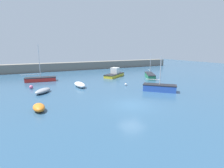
{
  "coord_description": "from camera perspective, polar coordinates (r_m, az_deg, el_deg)",
  "views": [
    {
      "loc": [
        -9.81,
        -14.92,
        5.92
      ],
      "look_at": [
        1.67,
        8.13,
        0.61
      ],
      "focal_mm": 28.0,
      "sensor_mm": 36.0,
      "label": 1
    }
  ],
  "objects": [
    {
      "name": "rowboat_white_midwater",
      "position": [
        27.51,
        -10.5,
        -0.18
      ],
      "size": [
        1.47,
        3.47,
        0.75
      ],
      "rotation": [
        0.0,
        0.0,
        1.63
      ],
      "color": "white",
      "rests_on": "ground_plane"
    },
    {
      "name": "ground_plane",
      "position": [
        18.84,
        6.55,
        -7.07
      ],
      "size": [
        120.0,
        120.0,
        0.2
      ],
      "primitive_type": "cube",
      "color": "#2D5170"
    },
    {
      "name": "dinghy_near_pier",
      "position": [
        18.25,
        -22.76,
        -7.08
      ],
      "size": [
        1.16,
        2.12,
        0.69
      ],
      "rotation": [
        0.0,
        0.0,
        4.75
      ],
      "color": "orange",
      "rests_on": "ground_plane"
    },
    {
      "name": "mooring_buoy_pink",
      "position": [
        28.41,
        -24.89,
        -0.92
      ],
      "size": [
        0.54,
        0.54,
        0.54
      ],
      "primitive_type": "sphere",
      "color": "#EA668C",
      "rests_on": "ground_plane"
    },
    {
      "name": "sailboat_twin_hulled",
      "position": [
        36.26,
        12.25,
        2.72
      ],
      "size": [
        4.25,
        5.85,
        4.84
      ],
      "rotation": [
        0.0,
        0.0,
        4.18
      ],
      "color": "#287A4C",
      "rests_on": "ground_plane"
    },
    {
      "name": "mooring_buoy_white",
      "position": [
        28.12,
        4.53,
        -0.14
      ],
      "size": [
        0.39,
        0.39,
        0.39
      ],
      "primitive_type": "sphere",
      "color": "white",
      "rests_on": "ground_plane"
    },
    {
      "name": "rowboat_blue_near",
      "position": [
        25.17,
        -21.64,
        -2.07
      ],
      "size": [
        2.81,
        3.07,
        0.61
      ],
      "rotation": [
        0.0,
        0.0,
        4.03
      ],
      "color": "gray",
      "rests_on": "ground_plane"
    },
    {
      "name": "motorboat_grey_hull",
      "position": [
        36.67,
        0.83,
        3.31
      ],
      "size": [
        5.77,
        4.96,
        1.9
      ],
      "rotation": [
        0.0,
        0.0,
        3.77
      ],
      "color": "yellow",
      "rests_on": "ground_plane"
    },
    {
      "name": "harbor_breakwater",
      "position": [
        48.99,
        -14.86,
        5.56
      ],
      "size": [
        66.33,
        2.84,
        2.11
      ],
      "primitive_type": "cube",
      "color": "slate",
      "rests_on": "ground_plane"
    },
    {
      "name": "sailboat_tall_mast",
      "position": [
        34.22,
        -22.27,
        1.51
      ],
      "size": [
        5.99,
        2.4,
        6.6
      ],
      "rotation": [
        0.0,
        0.0,
        6.16
      ],
      "color": "red",
      "rests_on": "ground_plane"
    },
    {
      "name": "sailboat_short_mast",
      "position": [
        25.24,
        15.26,
        -1.16
      ],
      "size": [
        4.3,
        4.27,
        4.9
      ],
      "rotation": [
        0.0,
        0.0,
        5.51
      ],
      "color": "#2D56B7",
      "rests_on": "ground_plane"
    }
  ]
}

